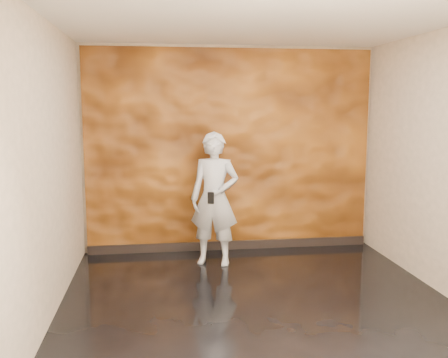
# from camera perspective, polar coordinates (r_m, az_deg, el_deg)

# --- Properties ---
(room) EXTENTS (4.02, 4.02, 2.81)m
(room) POSITION_cam_1_polar(r_m,az_deg,el_deg) (4.92, 4.03, 1.39)
(room) COLOR black
(room) RESTS_ON ground
(feature_wall) EXTENTS (3.90, 0.06, 2.75)m
(feature_wall) POSITION_cam_1_polar(r_m,az_deg,el_deg) (6.84, 0.70, 3.23)
(feature_wall) COLOR #BF6E1F
(feature_wall) RESTS_ON ground
(baseboard) EXTENTS (3.90, 0.04, 0.12)m
(baseboard) POSITION_cam_1_polar(r_m,az_deg,el_deg) (7.04, 0.73, -7.56)
(baseboard) COLOR black
(baseboard) RESTS_ON ground
(man) EXTENTS (0.71, 0.58, 1.68)m
(man) POSITION_cam_1_polar(r_m,az_deg,el_deg) (6.25, -1.09, -2.28)
(man) COLOR #9399A0
(man) RESTS_ON ground
(phone) EXTENTS (0.08, 0.04, 0.14)m
(phone) POSITION_cam_1_polar(r_m,az_deg,el_deg) (6.00, -1.51, -2.18)
(phone) COLOR black
(phone) RESTS_ON man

